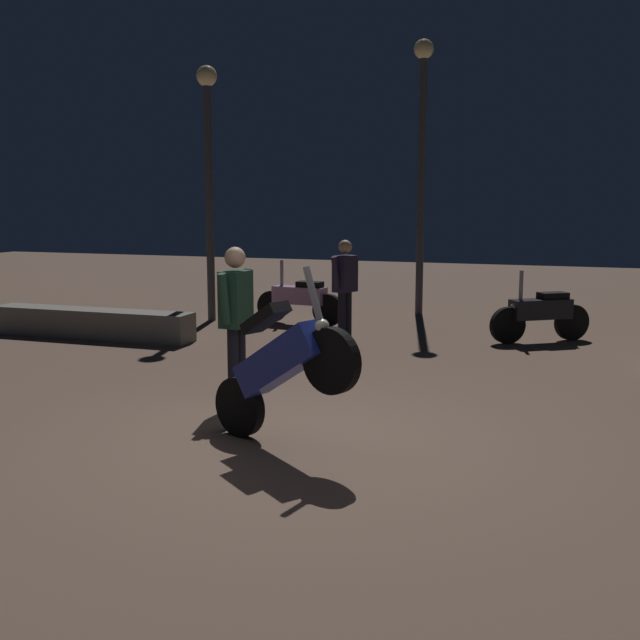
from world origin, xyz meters
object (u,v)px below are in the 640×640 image
at_px(motorcycle_black_parked_right, 541,314).
at_px(streetlamp_near, 208,159).
at_px(motorcycle_blue_foreground, 282,366).
at_px(motorcycle_pink_parked_left, 300,299).
at_px(streetlamp_far, 422,143).
at_px(person_bystander_far, 345,281).
at_px(person_rider_beside, 236,310).

distance_m(motorcycle_black_parked_right, streetlamp_near, 6.24).
xyz_separation_m(motorcycle_blue_foreground, motorcycle_pink_parked_left, (-2.26, 6.49, -0.31)).
distance_m(motorcycle_black_parked_right, streetlamp_far, 4.28).
bearing_deg(person_bystander_far, motorcycle_blue_foreground, 120.77).
distance_m(motorcycle_blue_foreground, motorcycle_black_parked_right, 6.37).
bearing_deg(motorcycle_blue_foreground, motorcycle_black_parked_right, 94.88).
bearing_deg(person_rider_beside, motorcycle_pink_parked_left, -72.74).
xyz_separation_m(motorcycle_blue_foreground, streetlamp_far, (-0.54, 8.36, 2.45)).
bearing_deg(streetlamp_near, streetlamp_far, 30.24).
xyz_separation_m(motorcycle_blue_foreground, motorcycle_black_parked_right, (1.82, 6.09, -0.31)).
relative_size(person_rider_beside, person_bystander_far, 1.08).
xyz_separation_m(motorcycle_pink_parked_left, person_rider_beside, (1.18, -5.12, 0.56)).
relative_size(motorcycle_blue_foreground, motorcycle_black_parked_right, 1.14).
bearing_deg(streetlamp_near, person_bystander_far, -20.96).
relative_size(motorcycle_black_parked_right, person_bystander_far, 0.92).
bearing_deg(streetlamp_near, person_rider_beside, -60.50).
height_order(motorcycle_blue_foreground, motorcycle_pink_parked_left, motorcycle_blue_foreground).
distance_m(motorcycle_pink_parked_left, streetlamp_far, 3.74).
height_order(motorcycle_pink_parked_left, person_bystander_far, person_bystander_far).
bearing_deg(streetlamp_near, motorcycle_pink_parked_left, 3.40).
relative_size(motorcycle_black_parked_right, person_rider_beside, 0.85).
bearing_deg(person_rider_beside, person_bystander_far, -85.88).
bearing_deg(person_rider_beside, streetlamp_near, -56.20).
bearing_deg(person_bystander_far, motorcycle_black_parked_right, -145.27).
height_order(motorcycle_blue_foreground, person_bystander_far, motorcycle_blue_foreground).
bearing_deg(person_bystander_far, motorcycle_pink_parked_left, -25.66).
bearing_deg(motorcycle_pink_parked_left, person_rider_beside, 109.82).
xyz_separation_m(motorcycle_pink_parked_left, motorcycle_black_parked_right, (4.08, -0.40, 0.00)).
height_order(person_bystander_far, streetlamp_near, streetlamp_near).
height_order(motorcycle_blue_foreground, person_rider_beside, person_rider_beside).
bearing_deg(streetlamp_far, motorcycle_blue_foreground, -86.29).
xyz_separation_m(person_rider_beside, streetlamp_near, (-2.84, 5.02, 1.87)).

